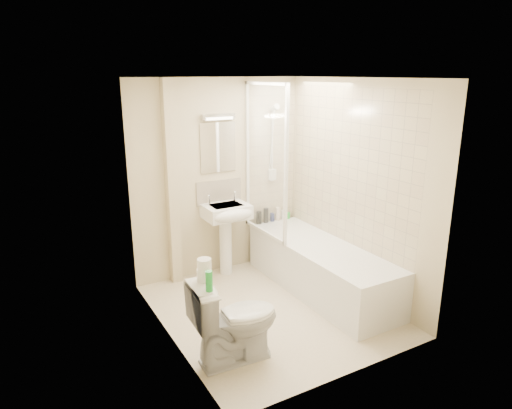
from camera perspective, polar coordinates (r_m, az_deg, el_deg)
floor at (r=5.02m, az=1.79°, el=-13.02°), size 2.50×2.50×0.00m
wall_back at (r=5.63m, az=-4.73°, el=3.30°), size 2.20×0.02×2.40m
wall_left at (r=4.11m, az=-11.28°, el=-1.81°), size 0.02×2.50×2.40m
wall_right at (r=5.20m, az=12.34°, el=1.90°), size 0.02×2.50×2.40m
ceiling at (r=4.38m, az=2.07°, el=15.54°), size 2.20×2.50×0.02m
tile_back at (r=5.92m, az=1.90°, el=6.21°), size 0.70×0.01×1.75m
tile_right at (r=5.23m, az=11.51°, el=4.56°), size 0.01×2.10×1.75m
pipe_boxing at (r=5.35m, az=-10.50°, el=2.41°), size 0.12×0.12×2.40m
splashback at (r=5.66m, az=-4.64°, el=1.61°), size 0.60×0.02×0.30m
mirror at (r=5.54m, az=-4.76°, el=7.11°), size 0.46×0.01×0.60m
strip_light at (r=5.48m, az=-4.75°, el=10.91°), size 0.42×0.07×0.07m
bathtub at (r=5.36m, az=8.07°, el=-7.73°), size 0.70×2.10×0.55m
shower_screen at (r=5.37m, az=1.15°, el=5.45°), size 0.04×0.92×1.80m
shower_fixture at (r=5.86m, az=2.12°, el=7.31°), size 0.10×0.16×0.99m
pedestal_sink at (r=5.55m, az=-3.58°, el=-1.93°), size 0.54×0.49×1.04m
bottle_black_a at (r=5.93m, az=0.36°, el=-1.65°), size 0.07×0.07×0.16m
bottle_black_b at (r=5.98m, az=1.25°, el=-1.36°), size 0.07×0.07×0.19m
bottle_blue at (r=6.04m, az=2.04°, el=-1.59°), size 0.06×0.06×0.11m
bottle_cream at (r=6.07m, az=2.76°, el=-1.16°), size 0.07×0.07×0.18m
bottle_white_b at (r=6.13m, az=3.42°, el=-1.29°), size 0.06×0.06×0.12m
bottle_green at (r=6.17m, az=4.01°, el=-1.38°), size 0.06×0.06×0.08m
toilet at (r=4.07m, az=-2.65°, el=-14.20°), size 0.52×0.81×0.78m
toilet_roll_lower at (r=3.85m, az=-6.50°, el=-8.73°), size 0.12×0.12×0.10m
toilet_roll_upper at (r=3.79m, az=-6.48°, el=-7.48°), size 0.12×0.12×0.10m
green_bottle at (r=3.67m, az=-5.89°, el=-9.50°), size 0.06×0.06×0.17m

